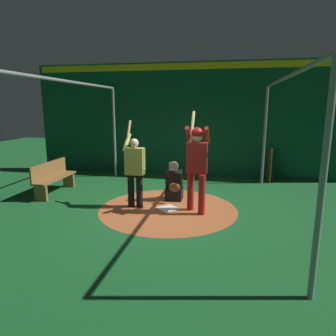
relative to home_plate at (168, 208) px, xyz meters
name	(u,v)px	position (x,y,z in m)	size (l,w,h in m)	color
ground_plane	(168,209)	(0.00, 0.00, -0.01)	(26.45, 26.45, 0.00)	#195B28
dirt_circle	(168,209)	(0.00, 0.00, -0.01)	(3.12, 3.12, 0.01)	#B76033
home_plate	(168,208)	(0.00, 0.00, 0.00)	(0.42, 0.42, 0.01)	white
batter	(197,161)	(0.07, 0.64, 1.13)	(0.68, 0.49, 2.19)	maroon
catcher	(174,185)	(-0.68, 0.02, 0.37)	(0.58, 0.40, 0.98)	black
visitor	(135,168)	(-0.01, -0.78, 0.91)	(0.54, 0.50, 1.97)	black
back_wall	(189,120)	(-3.52, 0.00, 1.83)	(0.23, 10.45, 3.66)	#0F472D
cage_frame	(168,119)	(0.00, 0.00, 2.02)	(5.71, 4.74, 2.87)	gray
bat_rack	(270,165)	(-3.27, 2.60, 0.48)	(0.82, 0.19, 1.05)	olive
bench	(53,177)	(-0.62, -3.22, 0.43)	(1.57, 0.36, 0.85)	olive
baseball_0	(129,199)	(-0.41, -1.07, 0.03)	(0.07, 0.07, 0.07)	white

